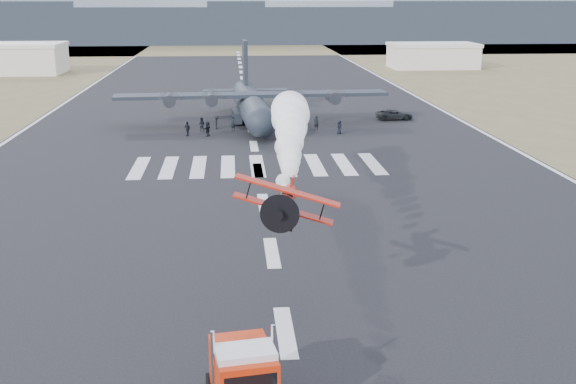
{
  "coord_description": "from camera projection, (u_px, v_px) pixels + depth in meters",
  "views": [
    {
      "loc": [
        -2.58,
        -22.14,
        16.89
      ],
      "look_at": [
        1.17,
        24.92,
        4.0
      ],
      "focal_mm": 45.0,
      "sensor_mm": 36.0,
      "label": 1
    }
  ],
  "objects": [
    {
      "name": "scrub_far",
      "position": [
        237.0,
        46.0,
        247.11
      ],
      "size": [
        500.0,
        80.0,
        0.0
      ],
      "primitive_type": "cube",
      "color": "brown",
      "rests_on": "ground"
    },
    {
      "name": "runway_markings",
      "position": [
        254.0,
        146.0,
        83.63
      ],
      "size": [
        60.0,
        260.0,
        0.01
      ],
      "primitive_type": null,
      "color": "silver",
      "rests_on": "ground"
    },
    {
      "name": "ridge_seg_c",
      "position": [
        61.0,
        19.0,
        268.74
      ],
      "size": [
        150.0,
        50.0,
        17.0
      ],
      "primitive_type": "cube",
      "color": "slate",
      "rests_on": "ground"
    },
    {
      "name": "ridge_seg_d",
      "position": [
        236.0,
        24.0,
        274.25
      ],
      "size": [
        150.0,
        50.0,
        13.0
      ],
      "primitive_type": "cube",
      "color": "slate",
      "rests_on": "ground"
    },
    {
      "name": "ridge_seg_e",
      "position": [
        404.0,
        21.0,
        278.97
      ],
      "size": [
        150.0,
        50.0,
        15.0
      ],
      "primitive_type": "cube",
      "color": "slate",
      "rests_on": "ground"
    },
    {
      "name": "ridge_seg_f",
      "position": [
        566.0,
        17.0,
        283.69
      ],
      "size": [
        150.0,
        50.0,
        17.0
      ],
      "primitive_type": "cube",
      "color": "slate",
      "rests_on": "ground"
    },
    {
      "name": "hangar_left",
      "position": [
        7.0,
        58.0,
        160.49
      ],
      "size": [
        24.5,
        14.5,
        6.7
      ],
      "color": "beige",
      "rests_on": "ground"
    },
    {
      "name": "hangar_right",
      "position": [
        433.0,
        55.0,
        172.92
      ],
      "size": [
        20.5,
        12.5,
        5.9
      ],
      "color": "beige",
      "rests_on": "ground"
    },
    {
      "name": "aerobatic_biplane",
      "position": [
        285.0,
        202.0,
        38.08
      ],
      "size": [
        5.56,
        5.12,
        2.85
      ],
      "rotation": [
        0.0,
        0.26,
        -0.1
      ],
      "color": "red"
    },
    {
      "name": "smoke_trail",
      "position": [
        291.0,
        119.0,
        62.14
      ],
      "size": [
        4.84,
        30.51,
        3.57
      ],
      "rotation": [
        0.0,
        0.0,
        -0.1
      ],
      "color": "white"
    },
    {
      "name": "transport_aircraft",
      "position": [
        251.0,
        103.0,
        98.23
      ],
      "size": [
        36.5,
        30.04,
        10.54
      ],
      "rotation": [
        0.0,
        0.0,
        0.05
      ],
      "color": "black",
      "rests_on": "ground"
    },
    {
      "name": "support_vehicle",
      "position": [
        394.0,
        115.0,
        101.31
      ],
      "size": [
        5.23,
        2.57,
        1.43
      ],
      "primitive_type": "imported",
      "rotation": [
        0.0,
        0.0,
        1.61
      ],
      "color": "black",
      "rests_on": "ground"
    },
    {
      "name": "crew_a",
      "position": [
        233.0,
        124.0,
        92.66
      ],
      "size": [
        0.88,
        0.83,
        1.88
      ],
      "primitive_type": "imported",
      "rotation": [
        0.0,
        0.0,
        5.77
      ],
      "color": "black",
      "rests_on": "ground"
    },
    {
      "name": "crew_b",
      "position": [
        285.0,
        120.0,
        96.01
      ],
      "size": [
        0.73,
        0.97,
        1.77
      ],
      "primitive_type": "imported",
      "rotation": [
        0.0,
        0.0,
        1.32
      ],
      "color": "black",
      "rests_on": "ground"
    },
    {
      "name": "crew_c",
      "position": [
        217.0,
        122.0,
        94.39
      ],
      "size": [
        0.56,
        1.09,
        1.64
      ],
      "primitive_type": "imported",
      "rotation": [
        0.0,
        0.0,
        1.5
      ],
      "color": "black",
      "rests_on": "ground"
    },
    {
      "name": "crew_d",
      "position": [
        187.0,
        129.0,
        89.5
      ],
      "size": [
        1.11,
        1.17,
        1.82
      ],
      "primitive_type": "imported",
      "rotation": [
        0.0,
        0.0,
        5.42
      ],
      "color": "black",
      "rests_on": "ground"
    },
    {
      "name": "crew_e",
      "position": [
        339.0,
        127.0,
        90.8
      ],
      "size": [
        0.96,
        0.98,
        1.74
      ],
      "primitive_type": "imported",
      "rotation": [
        0.0,
        0.0,
        0.82
      ],
      "color": "black",
      "rests_on": "ground"
    },
    {
      "name": "crew_f",
      "position": [
        208.0,
        129.0,
        89.31
      ],
      "size": [
        1.31,
        1.78,
        1.86
      ],
      "primitive_type": "imported",
      "rotation": [
        0.0,
        0.0,
        4.22
      ],
      "color": "black",
      "rests_on": "ground"
    },
    {
      "name": "crew_g",
      "position": [
        316.0,
        123.0,
        93.6
      ],
      "size": [
        0.74,
        0.64,
        1.85
      ],
      "primitive_type": "imported",
      "rotation": [
        0.0,
        0.0,
        3.27
      ],
      "color": "black",
      "rests_on": "ground"
    },
    {
      "name": "crew_h",
      "position": [
        202.0,
        124.0,
        92.47
      ],
      "size": [
        0.96,
        0.69,
        1.82
      ],
      "primitive_type": "imported",
      "rotation": [
        0.0,
        0.0,
        2.97
      ],
      "color": "black",
      "rests_on": "ground"
    }
  ]
}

